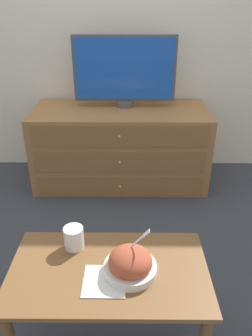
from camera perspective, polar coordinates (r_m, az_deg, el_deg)
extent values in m
plane|color=#383D47|center=(3.07, -2.05, 0.92)|extent=(12.00, 12.00, 0.00)
cube|color=white|center=(2.76, -2.52, 26.01)|extent=(12.00, 0.05, 2.60)
cube|color=#9E6B3D|center=(2.65, -0.95, 3.78)|extent=(1.35, 0.57, 0.61)
cube|color=brown|center=(2.49, -1.06, -3.22)|extent=(1.25, 0.01, 0.16)
sphere|color=tan|center=(2.48, -1.07, -3.29)|extent=(0.02, 0.02, 0.02)
cube|color=brown|center=(2.39, -1.10, 0.99)|extent=(1.25, 0.01, 0.16)
sphere|color=tan|center=(2.38, -1.11, 0.93)|extent=(0.02, 0.02, 0.02)
cube|color=brown|center=(2.31, -1.15, 5.53)|extent=(1.25, 0.01, 0.16)
sphere|color=tan|center=(2.30, -1.15, 5.48)|extent=(0.02, 0.02, 0.02)
cylinder|color=#515156|center=(2.62, -0.25, 11.16)|extent=(0.13, 0.13, 0.05)
cube|color=#515156|center=(2.56, -0.26, 16.88)|extent=(0.77, 0.04, 0.48)
cube|color=blue|center=(2.54, -0.26, 16.79)|extent=(0.73, 0.01, 0.44)
cube|color=brown|center=(1.37, -3.05, -17.48)|extent=(0.79, 0.46, 0.02)
cylinder|color=brown|center=(1.71, -15.21, -17.28)|extent=(0.04, 0.04, 0.40)
cylinder|color=brown|center=(1.67, 10.53, -17.72)|extent=(0.04, 0.04, 0.40)
cylinder|color=silver|center=(1.34, 0.73, -17.10)|extent=(0.21, 0.21, 0.03)
ellipsoid|color=#AD4C33|center=(1.31, 0.74, -15.97)|extent=(0.17, 0.17, 0.11)
cube|color=silver|center=(1.30, 0.87, -13.53)|extent=(0.12, 0.02, 0.14)
cube|color=silver|center=(1.25, 3.56, -11.30)|extent=(0.03, 0.03, 0.03)
cylinder|color=white|center=(1.45, -9.01, -12.46)|extent=(0.08, 0.08, 0.06)
cylinder|color=white|center=(1.44, -9.07, -11.89)|extent=(0.09, 0.09, 0.10)
cube|color=white|center=(1.32, -3.78, -19.04)|extent=(0.16, 0.16, 0.00)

